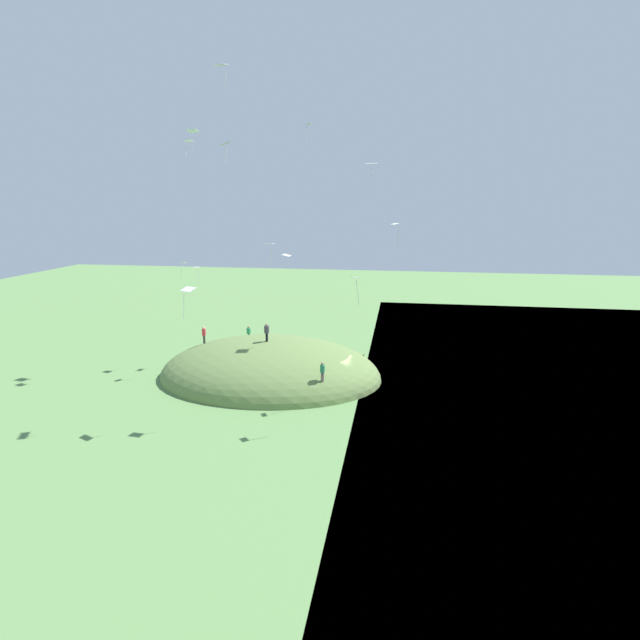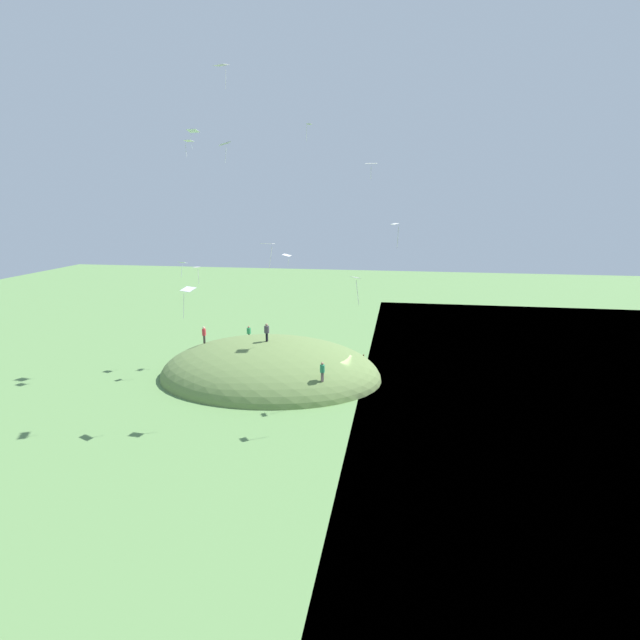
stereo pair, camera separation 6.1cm
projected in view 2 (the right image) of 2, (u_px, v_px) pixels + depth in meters
ground_plane at (337, 384)px, 46.44m from camera, size 160.00×160.00×0.00m
grass_hill at (270, 376)px, 48.53m from camera, size 21.16×16.17×7.25m
person_near_shore at (267, 330)px, 46.98m from camera, size 0.53×0.53×1.71m
person_on_hilltop at (249, 332)px, 54.89m from camera, size 0.53×0.53×1.63m
person_walking_path at (204, 333)px, 49.47m from camera, size 0.43×0.43×1.70m
person_watching_kites at (322, 369)px, 41.77m from camera, size 0.56×0.56×1.67m
kite_0 at (309, 125)px, 50.49m from camera, size 0.52×0.72×1.64m
kite_1 at (197, 269)px, 47.54m from camera, size 0.70×0.76×1.62m
kite_2 at (188, 291)px, 35.96m from camera, size 1.22×1.06×2.22m
kite_3 at (221, 66)px, 37.75m from camera, size 1.20×1.01×1.66m
kite_4 at (193, 132)px, 47.75m from camera, size 1.19×0.91×1.85m
kite_5 at (268, 245)px, 36.43m from camera, size 0.97×0.72×1.85m
kite_6 at (287, 255)px, 57.34m from camera, size 0.89×1.24×1.34m
kite_7 at (371, 164)px, 45.30m from camera, size 1.06×0.76×1.40m
kite_8 at (225, 144)px, 36.30m from camera, size 1.20×1.37×1.47m
kite_9 at (188, 142)px, 46.40m from camera, size 0.98×0.82×1.50m
kite_10 at (182, 263)px, 49.97m from camera, size 0.90×0.72×1.53m
kite_11 at (396, 227)px, 39.89m from camera, size 0.74×0.83×1.99m
kite_12 at (356, 281)px, 35.68m from camera, size 0.75×0.77×2.04m
mooring_post at (363, 360)px, 51.68m from camera, size 0.14×0.14×1.15m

